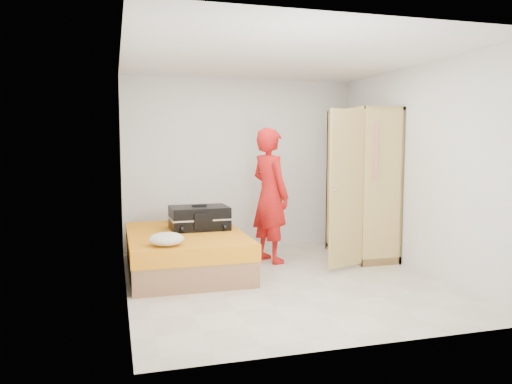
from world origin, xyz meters
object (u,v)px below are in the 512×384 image
object	(u,v)px
bed	(185,251)
round_cushion	(167,239)
wardrobe	(361,188)
suitcase	(199,218)
person	(270,195)

from	to	relation	value
bed	round_cushion	size ratio (longest dim) A/B	5.23
round_cushion	wardrobe	bearing A→B (deg)	16.87
suitcase	round_cushion	xyz separation A→B (m)	(-0.52, -0.95, -0.07)
wardrobe	person	world-z (taller)	wardrobe
suitcase	round_cushion	bearing A→B (deg)	-120.20
person	round_cushion	bearing A→B (deg)	102.50
bed	wardrobe	xyz separation A→B (m)	(2.50, 0.09, 0.75)
person	suitcase	bearing A→B (deg)	70.49
person	round_cushion	world-z (taller)	person
suitcase	round_cushion	distance (m)	1.09
wardrobe	person	distance (m)	1.32
bed	suitcase	xyz separation A→B (m)	(0.21, 0.19, 0.40)
bed	suitcase	size ratio (longest dim) A/B	2.60
wardrobe	round_cushion	world-z (taller)	wardrobe
bed	wardrobe	size ratio (longest dim) A/B	0.96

